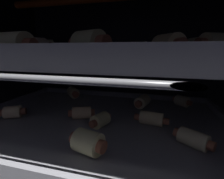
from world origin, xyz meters
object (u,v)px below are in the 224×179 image
object	(u,v)px
pig_in_blanket_lower_1	(88,142)
pig_in_blanket_upper_4	(14,45)
pig_in_blanket_lower_7	(193,139)
pig_in_blanket_upper_5	(35,47)
pig_in_blanket_upper_1	(168,45)
pig_in_blanket_upper_2	(90,44)
pig_in_blanket_lower_2	(73,92)
pig_in_blanket_lower_6	(142,101)
baking_tray_upper	(98,57)
pig_in_blanket_upper_3	(213,44)
oven_rack_lower	(99,124)
pig_in_blanket_lower_3	(82,113)
pig_in_blanket_lower_0	(100,120)
pig_in_blanket_upper_0	(46,47)
pig_in_blanket_lower_8	(151,119)
baking_tray_lower	(99,120)
pig_in_blanket_lower_4	(13,112)
oven_rack_upper	(98,62)
pig_in_blanket_upper_6	(199,46)
pig_in_blanket_upper_8	(138,47)
pig_in_blanket_lower_5	(182,101)
pig_in_blanket_upper_7	(67,48)

from	to	relation	value
pig_in_blanket_lower_1	pig_in_blanket_upper_4	xyz separation A→B (cm)	(-7.85, -2.11, 12.76)
pig_in_blanket_lower_7	pig_in_blanket_upper_5	size ratio (longest dim) A/B	0.99
pig_in_blanket_upper_1	pig_in_blanket_upper_2	world-z (taller)	pig_in_blanket_upper_2
pig_in_blanket_lower_2	pig_in_blanket_lower_6	bearing A→B (deg)	-9.19
baking_tray_upper	pig_in_blanket_upper_1	world-z (taller)	pig_in_blanket_upper_1
pig_in_blanket_upper_3	pig_in_blanket_lower_7	bearing A→B (deg)	-120.77
oven_rack_lower	baking_tray_upper	distance (cm)	13.68
pig_in_blanket_lower_1	pig_in_blanket_lower_3	size ratio (longest dim) A/B	0.98
oven_rack_lower	pig_in_blanket_lower_0	world-z (taller)	pig_in_blanket_lower_0
pig_in_blanket_upper_0	pig_in_blanket_upper_3	bearing A→B (deg)	-9.74
pig_in_blanket_lower_1	pig_in_blanket_lower_2	distance (cm)	27.93
baking_tray_upper	pig_in_blanket_upper_4	xyz separation A→B (cm)	(-5.64, -13.04, 1.83)
pig_in_blanket_upper_3	pig_in_blanket_upper_1	bearing A→B (deg)	-155.67
pig_in_blanket_lower_3	pig_in_blanket_lower_7	xyz separation A→B (cm)	(19.88, -5.13, 0.00)
pig_in_blanket_lower_8	pig_in_blanket_upper_2	world-z (taller)	pig_in_blanket_upper_2
baking_tray_lower	pig_in_blanket_upper_0	size ratio (longest dim) A/B	10.64
pig_in_blanket_lower_2	pig_in_blanket_lower_4	distance (cm)	17.47
pig_in_blanket_lower_4	pig_in_blanket_lower_6	bearing A→B (deg)	27.77
pig_in_blanket_lower_1	pig_in_blanket_upper_2	bearing A→B (deg)	88.86
baking_tray_upper	pig_in_blanket_upper_0	distance (cm)	12.79
pig_in_blanket_upper_2	oven_rack_upper	bearing A→B (deg)	103.49
oven_rack_upper	pig_in_blanket_upper_6	xyz separation A→B (cm)	(17.26, 1.53, 2.78)
baking_tray_lower	pig_in_blanket_lower_4	size ratio (longest dim) A/B	9.67
pig_in_blanket_upper_4	pig_in_blanket_upper_8	distance (cm)	27.22
pig_in_blanket_upper_3	pig_in_blanket_upper_8	distance (cm)	18.60
pig_in_blanket_lower_1	pig_in_blanket_upper_3	bearing A→B (deg)	26.45
oven_rack_lower	pig_in_blanket_upper_4	distance (cm)	21.03
pig_in_blanket_lower_4	pig_in_blanket_lower_5	xyz separation A→B (cm)	(35.08, 16.43, 0.07)
pig_in_blanket_lower_7	pig_in_blanket_lower_3	bearing A→B (deg)	165.54
pig_in_blanket_upper_5	pig_in_blanket_lower_8	bearing A→B (deg)	26.72
pig_in_blanket_lower_7	oven_rack_upper	bearing A→B (deg)	160.70
pig_in_blanket_lower_1	pig_in_blanket_lower_0	bearing A→B (deg)	96.25
pig_in_blanket_lower_1	pig_in_blanket_upper_6	xyz separation A→B (cm)	(15.05, 12.47, 12.78)
oven_rack_lower	pig_in_blanket_lower_0	bearing A→B (deg)	-66.40
baking_tray_lower	pig_in_blanket_upper_8	distance (cm)	19.59
pig_in_blanket_upper_7	pig_in_blanket_upper_4	bearing A→B (deg)	-76.67
pig_in_blanket_lower_6	pig_in_blanket_upper_5	xyz separation A→B (cm)	(-14.43, -18.19, 12.82)
pig_in_blanket_lower_4	pig_in_blanket_upper_0	bearing A→B (deg)	50.50
pig_in_blanket_lower_0	pig_in_blanket_upper_7	size ratio (longest dim) A/B	1.13
baking_tray_lower	pig_in_blanket_lower_4	xyz separation A→B (cm)	(-17.47, -3.91, 1.58)
pig_in_blanket_upper_3	pig_in_blanket_upper_8	size ratio (longest dim) A/B	0.87
baking_tray_upper	pig_in_blanket_upper_0	xyz separation A→B (cm)	(-12.47, 2.15, 1.87)
pig_in_blanket_lower_0	pig_in_blanket_lower_3	world-z (taller)	same
oven_rack_upper	pig_in_blanket_upper_5	bearing A→B (deg)	-126.43
pig_in_blanket_lower_7	pig_in_blanket_upper_8	size ratio (longest dim) A/B	0.89
pig_in_blanket_lower_3	pig_in_blanket_lower_8	distance (cm)	13.85
baking_tray_lower	pig_in_blanket_upper_7	distance (cm)	19.58
pig_in_blanket_lower_1	pig_in_blanket_upper_1	distance (cm)	16.82
pig_in_blanket_lower_6	pig_in_blanket_lower_0	bearing A→B (deg)	-117.85
pig_in_blanket_lower_8	pig_in_blanket_upper_4	bearing A→B (deg)	-141.34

